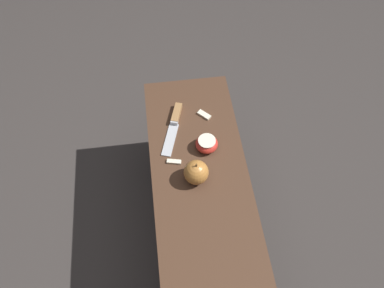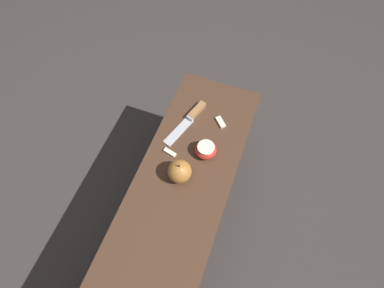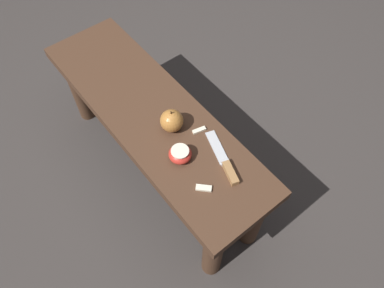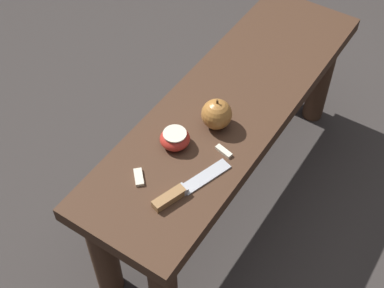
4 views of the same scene
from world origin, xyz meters
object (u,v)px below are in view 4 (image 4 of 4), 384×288
knife (181,191)px  apple_cut (175,139)px  wooden_bench (230,123)px  apple_whole (217,114)px

knife → apple_cut: (0.11, 0.09, 0.01)m
wooden_bench → apple_cut: apple_cut is taller
apple_whole → apple_cut: 0.12m
apple_whole → apple_cut: (-0.11, 0.05, -0.02)m
wooden_bench → knife: (-0.32, -0.06, 0.10)m
apple_cut → knife: bearing=-140.7°
knife → apple_whole: apple_whole is taller
wooden_bench → knife: knife is taller
apple_whole → apple_cut: bearing=155.6°
apple_whole → apple_cut: apple_whole is taller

